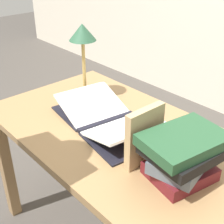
% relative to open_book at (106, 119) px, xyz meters
% --- Properties ---
extents(reading_desk, '(1.34, 0.75, 0.76)m').
position_rel_open_book_xyz_m(reading_desk, '(0.10, -0.00, -0.13)').
color(reading_desk, '#937047').
rests_on(reading_desk, ground_plane).
extents(open_book, '(0.61, 0.40, 0.09)m').
position_rel_open_book_xyz_m(open_book, '(0.00, 0.00, 0.00)').
color(open_book, black).
rests_on(open_book, reading_desk).
extents(book_stack_tall, '(0.25, 0.32, 0.18)m').
position_rel_open_book_xyz_m(book_stack_tall, '(0.46, -0.05, 0.07)').
color(book_stack_tall, maroon).
rests_on(book_stack_tall, reading_desk).
extents(book_standing_upright, '(0.03, 0.18, 0.24)m').
position_rel_open_book_xyz_m(book_standing_upright, '(0.31, -0.08, 0.09)').
color(book_standing_upright, tan).
rests_on(book_standing_upright, reading_desk).
extents(reading_lamp, '(0.15, 0.15, 0.40)m').
position_rel_open_book_xyz_m(reading_lamp, '(-0.30, 0.11, 0.26)').
color(reading_lamp, tan).
rests_on(reading_lamp, reading_desk).
extents(coffee_mug, '(0.10, 0.07, 0.09)m').
position_rel_open_book_xyz_m(coffee_mug, '(0.25, -0.05, 0.02)').
color(coffee_mug, '#B74238').
rests_on(coffee_mug, reading_desk).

